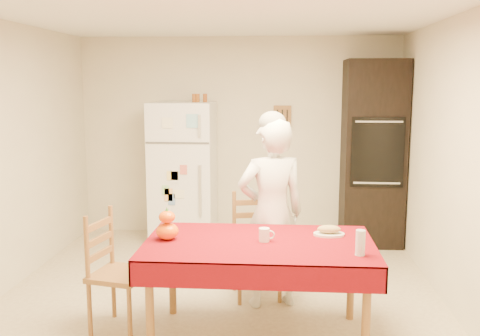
# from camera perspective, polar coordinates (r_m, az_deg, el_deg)

# --- Properties ---
(floor) EXTENTS (4.50, 4.50, 0.00)m
(floor) POSITION_cam_1_polar(r_m,az_deg,el_deg) (4.91, -2.25, -14.08)
(floor) COLOR tan
(floor) RESTS_ON ground
(room_shell) EXTENTS (4.02, 4.52, 2.51)m
(room_shell) POSITION_cam_1_polar(r_m,az_deg,el_deg) (4.53, -2.36, 5.17)
(room_shell) COLOR beige
(room_shell) RESTS_ON ground
(refrigerator) EXTENTS (0.75, 0.74, 1.70)m
(refrigerator) POSITION_cam_1_polar(r_m,az_deg,el_deg) (6.56, -6.07, -0.45)
(refrigerator) COLOR white
(refrigerator) RESTS_ON floor
(oven_cabinet) EXTENTS (0.70, 0.62, 2.20)m
(oven_cabinet) POSITION_cam_1_polar(r_m,az_deg,el_deg) (6.56, 13.98, 1.54)
(oven_cabinet) COLOR black
(oven_cabinet) RESTS_ON floor
(dining_table) EXTENTS (1.70, 1.00, 0.76)m
(dining_table) POSITION_cam_1_polar(r_m,az_deg,el_deg) (4.03, 2.03, -8.79)
(dining_table) COLOR brown
(dining_table) RESTS_ON floor
(chair_far) EXTENTS (0.50, 0.48, 0.95)m
(chair_far) POSITION_cam_1_polar(r_m,az_deg,el_deg) (4.92, 1.65, -7.73)
(chair_far) COLOR brown
(chair_far) RESTS_ON floor
(chair_left) EXTENTS (0.48, 0.50, 0.95)m
(chair_left) POSITION_cam_1_polar(r_m,az_deg,el_deg) (4.36, -13.44, -10.20)
(chair_left) COLOR brown
(chair_left) RESTS_ON floor
(seated_woman) EXTENTS (0.69, 0.55, 1.64)m
(seated_woman) POSITION_cam_1_polar(r_m,az_deg,el_deg) (4.61, 3.37, -4.87)
(seated_woman) COLOR silver
(seated_woman) RESTS_ON floor
(coffee_mug) EXTENTS (0.08, 0.08, 0.10)m
(coffee_mug) POSITION_cam_1_polar(r_m,az_deg,el_deg) (4.01, 2.60, -7.13)
(coffee_mug) COLOR white
(coffee_mug) RESTS_ON dining_table
(pumpkin_lower) EXTENTS (0.17, 0.17, 0.13)m
(pumpkin_lower) POSITION_cam_1_polar(r_m,az_deg,el_deg) (4.08, -7.77, -6.69)
(pumpkin_lower) COLOR #D24604
(pumpkin_lower) RESTS_ON dining_table
(pumpkin_upper) EXTENTS (0.12, 0.12, 0.09)m
(pumpkin_upper) POSITION_cam_1_polar(r_m,az_deg,el_deg) (4.05, -7.80, -5.19)
(pumpkin_upper) COLOR #C93C04
(pumpkin_upper) RESTS_ON pumpkin_lower
(wine_glass) EXTENTS (0.07, 0.07, 0.18)m
(wine_glass) POSITION_cam_1_polar(r_m,az_deg,el_deg) (3.77, 12.72, -7.78)
(wine_glass) COLOR silver
(wine_glass) RESTS_ON dining_table
(bread_plate) EXTENTS (0.24, 0.24, 0.02)m
(bread_plate) POSITION_cam_1_polar(r_m,az_deg,el_deg) (4.22, 9.47, -6.98)
(bread_plate) COLOR silver
(bread_plate) RESTS_ON dining_table
(bread_loaf) EXTENTS (0.18, 0.10, 0.06)m
(bread_loaf) POSITION_cam_1_polar(r_m,az_deg,el_deg) (4.21, 9.48, -6.45)
(bread_loaf) COLOR #A07E4E
(bread_loaf) RESTS_ON bread_plate
(spice_jar_left) EXTENTS (0.05, 0.05, 0.10)m
(spice_jar_left) POSITION_cam_1_polar(r_m,az_deg,el_deg) (6.50, -4.91, 7.45)
(spice_jar_left) COLOR brown
(spice_jar_left) RESTS_ON refrigerator
(spice_jar_mid) EXTENTS (0.05, 0.05, 0.10)m
(spice_jar_mid) POSITION_cam_1_polar(r_m,az_deg,el_deg) (6.49, -4.55, 7.46)
(spice_jar_mid) COLOR brown
(spice_jar_mid) RESTS_ON refrigerator
(spice_jar_right) EXTENTS (0.05, 0.05, 0.10)m
(spice_jar_right) POSITION_cam_1_polar(r_m,az_deg,el_deg) (6.48, -3.75, 7.46)
(spice_jar_right) COLOR brown
(spice_jar_right) RESTS_ON refrigerator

